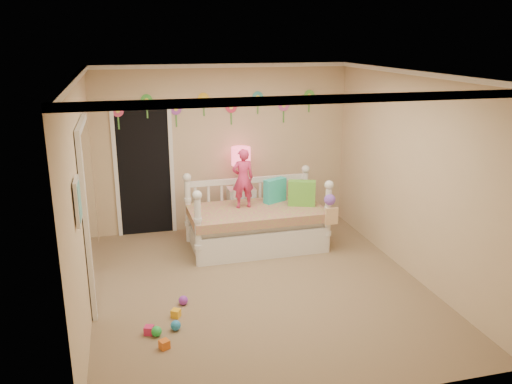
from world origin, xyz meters
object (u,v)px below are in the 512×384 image
object	(u,v)px
nightstand	(241,209)
table_lamp	(241,161)
daybed	(256,212)
child	(243,179)

from	to	relation	value
nightstand	table_lamp	size ratio (longest dim) A/B	1.07
daybed	table_lamp	world-z (taller)	table_lamp
child	daybed	bearing A→B (deg)	151.66
daybed	table_lamp	xyz separation A→B (m)	(-0.06, 0.72, 0.60)
daybed	child	xyz separation A→B (m)	(-0.17, 0.09, 0.50)
daybed	nightstand	xyz separation A→B (m)	(-0.06, 0.72, -0.18)
child	nightstand	distance (m)	0.94
child	table_lamp	world-z (taller)	child
child	nightstand	xyz separation A→B (m)	(0.12, 0.63, -0.68)
nightstand	daybed	bearing A→B (deg)	-85.54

